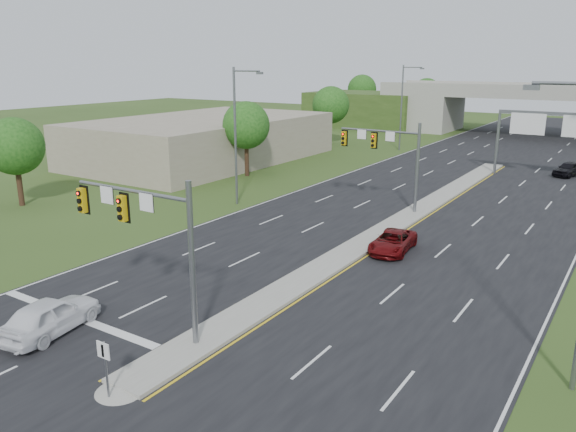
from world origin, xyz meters
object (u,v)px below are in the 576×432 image
(car_far_a, at_px, (393,242))
(car_far_c, at_px, (569,169))
(signal_mast_near, at_px, (149,229))
(signal_mast_far, at_px, (390,151))
(overpass, at_px, (544,114))
(sign_gantry, at_px, (557,127))
(car_white, at_px, (50,315))
(keep_right_sign, at_px, (105,360))

(car_far_a, xyz_separation_m, car_far_c, (5.80, 32.21, 0.11))
(signal_mast_near, relative_size, car_far_a, 1.53)
(car_far_c, bearing_deg, signal_mast_far, -95.64)
(signal_mast_far, height_order, overpass, overpass)
(sign_gantry, distance_m, overpass, 35.75)
(signal_mast_far, distance_m, car_far_c, 25.41)
(signal_mast_near, xyz_separation_m, car_far_a, (4.36, 15.73, -4.07))
(car_far_c, bearing_deg, sign_gantry, -94.15)
(sign_gantry, distance_m, car_far_a, 29.97)
(signal_mast_far, relative_size, car_white, 1.48)
(sign_gantry, relative_size, car_far_a, 2.54)
(signal_mast_far, distance_m, keep_right_sign, 29.71)
(signal_mast_far, xyz_separation_m, overpass, (2.26, 55.07, -1.17))
(signal_mast_near, xyz_separation_m, sign_gantry, (8.95, 44.99, 0.51))
(car_far_a, height_order, car_far_c, car_far_c)
(sign_gantry, relative_size, overpass, 0.14)
(car_white, relative_size, car_far_a, 1.04)
(signal_mast_near, distance_m, overpass, 80.11)
(signal_mast_far, relative_size, car_far_a, 1.53)
(car_white, bearing_deg, signal_mast_near, -157.30)
(signal_mast_near, xyz_separation_m, signal_mast_far, (0.00, 25.00, 0.00))
(signal_mast_far, relative_size, overpass, 0.09)
(sign_gantry, height_order, car_white, sign_gantry)
(car_white, relative_size, car_far_c, 1.09)
(sign_gantry, bearing_deg, car_far_c, 67.59)
(signal_mast_near, xyz_separation_m, car_far_c, (10.16, 47.94, -3.96))
(signal_mast_far, xyz_separation_m, keep_right_sign, (2.26, -29.45, -3.21))
(keep_right_sign, xyz_separation_m, car_white, (-6.05, 2.00, -0.69))
(sign_gantry, bearing_deg, signal_mast_near, -101.25)
(car_white, xyz_separation_m, car_far_a, (8.14, 18.19, -0.17))
(sign_gantry, height_order, overpass, overpass)
(overpass, height_order, car_far_c, overpass)
(sign_gantry, height_order, car_far_c, sign_gantry)
(signal_mast_near, bearing_deg, keep_right_sign, -63.06)
(car_far_c, bearing_deg, overpass, 122.07)
(signal_mast_near, height_order, sign_gantry, signal_mast_near)
(signal_mast_near, bearing_deg, overpass, 88.38)
(keep_right_sign, relative_size, car_far_a, 0.48)
(sign_gantry, bearing_deg, car_far_a, -98.91)
(car_white, bearing_deg, keep_right_sign, 151.43)
(signal_mast_far, relative_size, car_far_c, 1.61)
(car_far_a, bearing_deg, keep_right_sign, -101.73)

